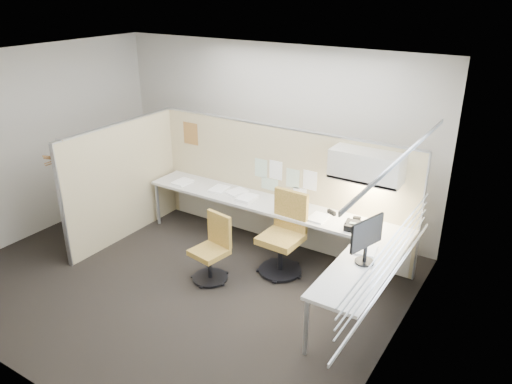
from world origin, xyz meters
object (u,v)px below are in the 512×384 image
Objects in this scene: monitor at (367,238)px; chair_right at (284,236)px; phone at (353,226)px; desk at (286,221)px; chair_left at (213,250)px.

chair_right is at bearing 88.89° from monitor.
monitor reaches higher than phone.
phone is at bearing 0.48° from desk.
phone is (-0.42, 0.68, -0.26)m from monitor.
monitor is (1.94, 0.24, 0.63)m from chair_left.
monitor reaches higher than chair_left.
desk is 1.59m from monitor.
chair_left is 0.81× the size of chair_right.
chair_right is at bearing -170.51° from phone.
chair_right is 2.02× the size of monitor.
chair_left is 1.82m from phone.
chair_left is at bearing 114.50° from monitor.
chair_right is 4.73× the size of phone.
chair_left is at bearing -156.47° from phone.
phone is (1.52, 0.92, 0.37)m from chair_left.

